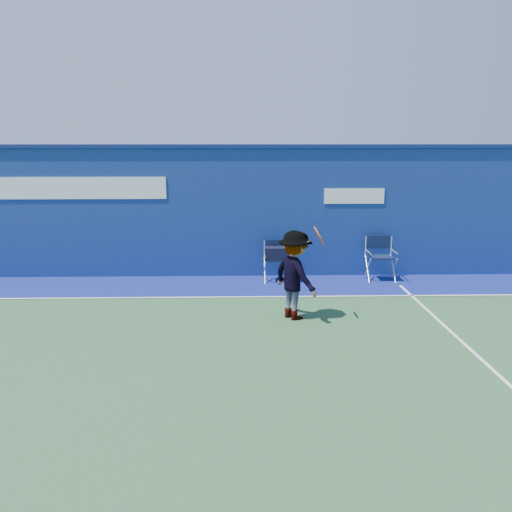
{
  "coord_description": "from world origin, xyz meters",
  "views": [
    {
      "loc": [
        0.99,
        -7.52,
        3.16
      ],
      "look_at": [
        1.25,
        2.6,
        1.0
      ],
      "focal_mm": 38.0,
      "sensor_mm": 36.0,
      "label": 1
    }
  ],
  "objects_px": {
    "directors_chair_right": "(380,267)",
    "directors_chair_left": "(277,265)",
    "water_bottle": "(286,276)",
    "tennis_player": "(295,275)"
  },
  "relations": [
    {
      "from": "tennis_player",
      "to": "directors_chair_right",
      "type": "bearing_deg",
      "value": 50.23
    },
    {
      "from": "water_bottle",
      "to": "directors_chair_left",
      "type": "bearing_deg",
      "value": -164.67
    },
    {
      "from": "directors_chair_right",
      "to": "tennis_player",
      "type": "xyz_separation_m",
      "value": [
        -2.24,
        -2.69,
        0.49
      ]
    },
    {
      "from": "directors_chair_right",
      "to": "directors_chair_left",
      "type": "bearing_deg",
      "value": -178.02
    },
    {
      "from": "directors_chair_right",
      "to": "tennis_player",
      "type": "height_order",
      "value": "tennis_player"
    },
    {
      "from": "directors_chair_right",
      "to": "water_bottle",
      "type": "bearing_deg",
      "value": -179.35
    },
    {
      "from": "directors_chair_left",
      "to": "water_bottle",
      "type": "bearing_deg",
      "value": 15.33
    },
    {
      "from": "directors_chair_left",
      "to": "directors_chair_right",
      "type": "xyz_separation_m",
      "value": [
        2.39,
        0.08,
        -0.07
      ]
    },
    {
      "from": "directors_chair_left",
      "to": "tennis_player",
      "type": "distance_m",
      "value": 2.64
    },
    {
      "from": "directors_chair_left",
      "to": "water_bottle",
      "type": "relative_size",
      "value": 3.9
    }
  ]
}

